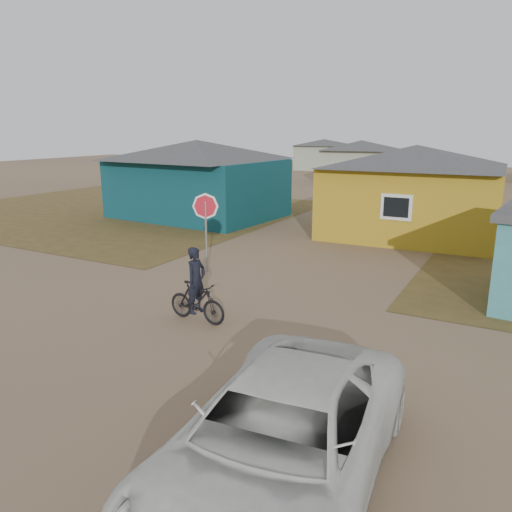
{
  "coord_description": "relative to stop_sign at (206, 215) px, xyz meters",
  "views": [
    {
      "loc": [
        6.86,
        -8.2,
        4.57
      ],
      "look_at": [
        0.74,
        3.0,
        1.3
      ],
      "focal_mm": 35.0,
      "sensor_mm": 36.0,
      "label": 1
    }
  ],
  "objects": [
    {
      "name": "house_pale_north",
      "position": [
        -11.87,
        41.11,
        -0.14
      ],
      "size": [
        6.28,
        5.81,
        3.4
      ],
      "color": "#969E88",
      "rests_on": "ground"
    },
    {
      "name": "grass_nw",
      "position": [
        -11.87,
        8.11,
        -1.89
      ],
      "size": [
        20.0,
        18.0,
        0.0
      ],
      "primitive_type": "cube",
      "color": "brown",
      "rests_on": "ground"
    },
    {
      "name": "house_teal",
      "position": [
        -6.37,
        8.61,
        0.16
      ],
      "size": [
        8.93,
        7.08,
        4.0
      ],
      "color": "#0A333B",
      "rests_on": "ground"
    },
    {
      "name": "cyclist",
      "position": [
        2.26,
        -3.75,
        -1.22
      ],
      "size": [
        1.66,
        0.61,
        1.85
      ],
      "color": "black",
      "rests_on": "ground"
    },
    {
      "name": "stop_sign",
      "position": [
        0.0,
        0.0,
        0.0
      ],
      "size": [
        0.84,
        0.07,
        2.58
      ],
      "color": "gray",
      "rests_on": "ground"
    },
    {
      "name": "vehicle",
      "position": [
        6.61,
        -8.09,
        -1.14
      ],
      "size": [
        2.98,
        5.63,
        1.51
      ],
      "primitive_type": "imported",
      "rotation": [
        0.0,
        0.0,
        0.09
      ],
      "color": "silver",
      "rests_on": "ground"
    },
    {
      "name": "house_pale_west",
      "position": [
        -3.87,
        29.11,
        -0.03
      ],
      "size": [
        7.04,
        6.15,
        3.6
      ],
      "color": "#969E88",
      "rests_on": "ground"
    },
    {
      "name": "ground",
      "position": [
        2.13,
        -4.89,
        -1.89
      ],
      "size": [
        120.0,
        120.0,
        0.0
      ],
      "primitive_type": "plane",
      "color": "#7B6046"
    },
    {
      "name": "house_yellow",
      "position": [
        4.63,
        9.11,
        0.11
      ],
      "size": [
        7.72,
        6.76,
        3.9
      ],
      "color": "#AE891A",
      "rests_on": "ground"
    }
  ]
}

